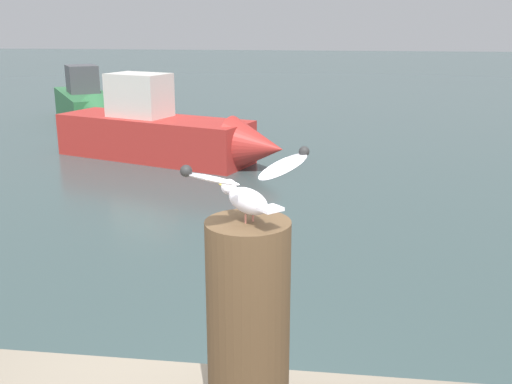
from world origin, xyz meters
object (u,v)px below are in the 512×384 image
seagull (247,189)px  mooring_post (248,324)px  boat_red (171,134)px  boat_green (88,106)px

seagull → mooring_post: bearing=-46.4°
mooring_post → boat_red: (-3.21, 10.51, -1.22)m
boat_red → seagull: bearing=-73.0°
seagull → boat_green: size_ratio=0.10×
mooring_post → seagull: size_ratio=1.81×
seagull → boat_green: bearing=115.1°
boat_green → boat_red: (3.77, -4.42, 0.06)m
mooring_post → boat_red: 11.06m
mooring_post → boat_green: (-6.98, 14.93, -1.28)m
mooring_post → boat_green: 16.53m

